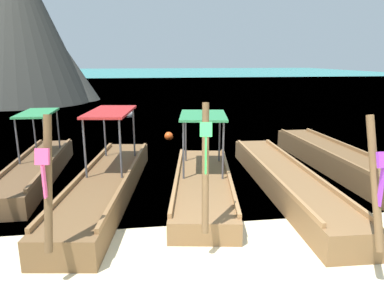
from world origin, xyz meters
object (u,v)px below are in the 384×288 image
longtail_boat_blue_ribbon (36,169)px  longtail_boat_pink_ribbon (107,183)px  karst_rock (22,25)px  mooring_buoy_near (129,114)px  longtail_boat_green_ribbon (203,182)px  longtail_boat_orange_ribbon (335,159)px  mooring_buoy_far (169,136)px  longtail_boat_violet_ribbon (286,181)px

longtail_boat_blue_ribbon → longtail_boat_pink_ribbon: longtail_boat_blue_ribbon is taller
karst_rock → mooring_buoy_near: karst_rock is taller
longtail_boat_green_ribbon → longtail_boat_orange_ribbon: (4.43, 1.43, 0.02)m
longtail_boat_pink_ribbon → mooring_buoy_far: size_ratio=18.82×
longtail_boat_pink_ribbon → longtail_boat_violet_ribbon: 4.59m
longtail_boat_violet_ribbon → longtail_boat_blue_ribbon: bearing=164.8°
mooring_buoy_far → longtail_boat_green_ribbon: bearing=-85.8°
longtail_boat_blue_ribbon → mooring_buoy_far: (4.10, 4.46, -0.16)m
longtail_boat_blue_ribbon → mooring_buoy_near: (2.23, 10.43, -0.08)m
longtail_boat_blue_ribbon → mooring_buoy_far: longtail_boat_blue_ribbon is taller
longtail_boat_violet_ribbon → longtail_boat_green_ribbon: bearing=175.6°
karst_rock → longtail_boat_orange_ribbon: bearing=-52.8°
longtail_boat_orange_ribbon → mooring_buoy_near: (-6.75, 10.65, -0.07)m
longtail_boat_blue_ribbon → longtail_boat_pink_ribbon: (2.12, -1.50, 0.01)m
longtail_boat_green_ribbon → longtail_boat_orange_ribbon: bearing=17.9°
longtail_boat_green_ribbon → longtail_boat_orange_ribbon: size_ratio=0.81×
longtail_boat_blue_ribbon → longtail_boat_pink_ribbon: size_ratio=0.84×
longtail_boat_blue_ribbon → longtail_boat_green_ribbon: longtail_boat_green_ribbon is taller
karst_rock → longtail_boat_blue_ribbon: bearing=-72.9°
longtail_boat_pink_ribbon → karst_rock: size_ratio=0.56×
longtail_boat_pink_ribbon → longtail_boat_green_ribbon: 2.43m
karst_rock → mooring_buoy_far: (10.08, -15.01, -5.70)m
longtail_boat_green_ribbon → mooring_buoy_near: (-2.32, 12.08, -0.05)m
longtail_boat_green_ribbon → longtail_boat_violet_ribbon: (2.15, -0.17, -0.01)m
longtail_boat_blue_ribbon → mooring_buoy_near: bearing=78.0°
longtail_boat_pink_ribbon → karst_rock: karst_rock is taller
longtail_boat_blue_ribbon → mooring_buoy_near: 10.67m
longtail_boat_orange_ribbon → mooring_buoy_far: longtail_boat_orange_ribbon is taller
longtail_boat_pink_ribbon → mooring_buoy_near: bearing=89.5°
karst_rock → mooring_buoy_near: size_ratio=23.54×
mooring_buoy_far → longtail_boat_orange_ribbon: bearing=-43.8°
karst_rock → longtail_boat_violet_ribbon: bearing=-59.2°
mooring_buoy_far → longtail_boat_violet_ribbon: bearing=-67.5°
longtail_boat_blue_ribbon → karst_rock: bearing=107.1°
longtail_boat_orange_ribbon → mooring_buoy_far: bearing=136.2°
longtail_boat_pink_ribbon → mooring_buoy_far: 6.28m
longtail_boat_blue_ribbon → longtail_boat_orange_ribbon: 8.98m
karst_rock → mooring_buoy_near: bearing=-47.8°
longtail_boat_green_ribbon → mooring_buoy_near: size_ratio=10.84×
mooring_buoy_far → mooring_buoy_near: bearing=107.4°
longtail_boat_violet_ribbon → mooring_buoy_near: 13.04m
longtail_boat_green_ribbon → longtail_boat_orange_ribbon: longtail_boat_green_ribbon is taller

